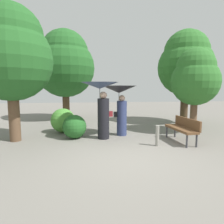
# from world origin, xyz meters

# --- Properties ---
(ground_plane) EXTENTS (40.00, 40.00, 0.00)m
(ground_plane) POSITION_xyz_m (0.00, 0.00, 0.00)
(ground_plane) COLOR slate
(person_left) EXTENTS (1.34, 1.34, 2.07)m
(person_left) POSITION_xyz_m (-0.46, 2.05, 1.49)
(person_left) COLOR black
(person_left) RESTS_ON ground
(person_right) EXTENTS (1.35, 1.35, 1.95)m
(person_right) POSITION_xyz_m (0.30, 2.49, 1.49)
(person_right) COLOR navy
(person_right) RESTS_ON ground
(park_bench) EXTENTS (0.61, 1.53, 0.83)m
(park_bench) POSITION_xyz_m (2.32, 1.27, 0.51)
(park_bench) COLOR #38383D
(park_bench) RESTS_ON ground
(tree_near_left) EXTENTS (2.79, 2.79, 4.67)m
(tree_near_left) POSITION_xyz_m (-3.50, 2.10, 3.04)
(tree_near_left) COLOR brown
(tree_near_left) RESTS_ON ground
(tree_near_right) EXTENTS (2.86, 2.86, 4.80)m
(tree_near_right) POSITION_xyz_m (4.11, 4.75, 3.13)
(tree_near_right) COLOR #42301E
(tree_near_right) RESTS_ON ground
(tree_mid_left) EXTENTS (3.38, 3.38, 5.16)m
(tree_mid_left) POSITION_xyz_m (-2.20, 6.77, 3.26)
(tree_mid_left) COLOR #4C3823
(tree_mid_left) RESTS_ON ground
(tree_mid_right) EXTENTS (1.96, 1.96, 3.48)m
(tree_mid_right) POSITION_xyz_m (3.44, 2.60, 2.30)
(tree_mid_right) COLOR brown
(tree_mid_right) RESTS_ON ground
(bush_path_left) EXTENTS (0.88, 0.88, 0.88)m
(bush_path_left) POSITION_xyz_m (-1.44, 2.21, 0.44)
(bush_path_left) COLOR #235B23
(bush_path_left) RESTS_ON ground
(bush_path_right) EXTENTS (1.01, 1.01, 1.01)m
(bush_path_right) POSITION_xyz_m (-1.99, 3.29, 0.51)
(bush_path_right) COLOR #4C9338
(bush_path_right) RESTS_ON ground
(path_marker_post) EXTENTS (0.12, 0.12, 0.67)m
(path_marker_post) POSITION_xyz_m (1.27, 0.90, 0.34)
(path_marker_post) COLOR gray
(path_marker_post) RESTS_ON ground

